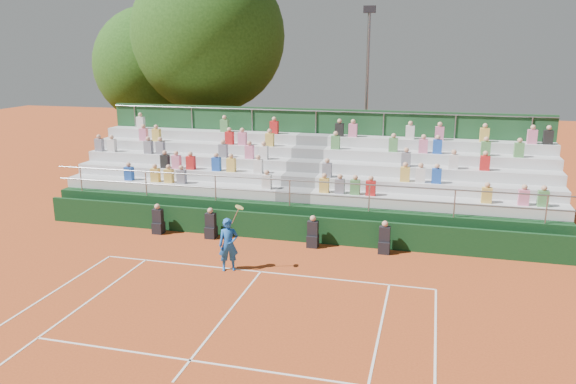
% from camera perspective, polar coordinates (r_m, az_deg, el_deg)
% --- Properties ---
extents(ground, '(90.00, 90.00, 0.00)m').
position_cam_1_polar(ground, '(18.32, -2.79, -8.11)').
color(ground, '#B0471D').
rests_on(ground, ground).
extents(courtside_wall, '(20.00, 0.15, 1.00)m').
position_cam_1_polar(courtside_wall, '(21.03, -0.21, -3.63)').
color(courtside_wall, black).
rests_on(courtside_wall, ground).
extents(line_officials, '(9.12, 0.40, 1.19)m').
position_cam_1_polar(line_officials, '(20.83, -2.55, -3.89)').
color(line_officials, black).
rests_on(line_officials, ground).
extents(grandstand, '(20.00, 5.20, 4.40)m').
position_cam_1_polar(grandstand, '(23.89, 1.78, -0.01)').
color(grandstand, black).
rests_on(grandstand, ground).
extents(tennis_player, '(0.91, 0.64, 2.22)m').
position_cam_1_polar(tennis_player, '(18.24, -6.06, -5.33)').
color(tennis_player, '#1755B2').
rests_on(tennis_player, ground).
extents(tree_west, '(6.44, 6.44, 9.32)m').
position_cam_1_polar(tree_west, '(33.02, -13.60, 12.39)').
color(tree_west, '#332212').
rests_on(tree_west, ground).
extents(tree_east, '(7.98, 7.98, 11.62)m').
position_cam_1_polar(tree_east, '(30.69, -8.09, 15.38)').
color(tree_east, '#332212').
rests_on(tree_east, ground).
extents(floodlight_mast, '(0.60, 0.25, 9.08)m').
position_cam_1_polar(floodlight_mast, '(29.74, 8.03, 10.82)').
color(floodlight_mast, gray).
rests_on(floodlight_mast, ground).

